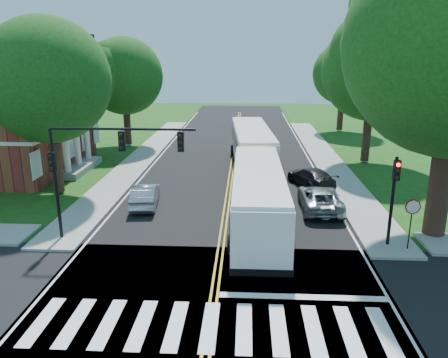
# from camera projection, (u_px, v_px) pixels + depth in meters

# --- Properties ---
(ground) EXTENTS (140.00, 140.00, 0.00)m
(ground) POSITION_uv_depth(u_px,v_px,m) (211.00, 318.00, 15.73)
(ground) COLOR #1C4010
(ground) RESTS_ON ground
(road) EXTENTS (14.00, 96.00, 0.01)m
(road) POSITION_uv_depth(u_px,v_px,m) (230.00, 179.00, 33.00)
(road) COLOR black
(road) RESTS_ON ground
(cross_road) EXTENTS (60.00, 12.00, 0.01)m
(cross_road) POSITION_uv_depth(u_px,v_px,m) (211.00, 318.00, 15.73)
(cross_road) COLOR black
(cross_road) RESTS_ON ground
(center_line) EXTENTS (0.36, 70.00, 0.01)m
(center_line) POSITION_uv_depth(u_px,v_px,m) (232.00, 166.00, 36.83)
(center_line) COLOR gold
(center_line) RESTS_ON road
(edge_line_w) EXTENTS (0.12, 70.00, 0.01)m
(edge_line_w) POSITION_uv_depth(u_px,v_px,m) (153.00, 165.00, 37.18)
(edge_line_w) COLOR silver
(edge_line_w) RESTS_ON road
(edge_line_e) EXTENTS (0.12, 70.00, 0.01)m
(edge_line_e) POSITION_uv_depth(u_px,v_px,m) (313.00, 167.00, 36.49)
(edge_line_e) COLOR silver
(edge_line_e) RESTS_ON road
(crosswalk) EXTENTS (12.60, 3.00, 0.01)m
(crosswalk) POSITION_uv_depth(u_px,v_px,m) (210.00, 326.00, 15.25)
(crosswalk) COLOR silver
(crosswalk) RESTS_ON road
(stop_bar) EXTENTS (6.60, 0.40, 0.01)m
(stop_bar) POSITION_uv_depth(u_px,v_px,m) (303.00, 297.00, 17.09)
(stop_bar) COLOR silver
(stop_bar) RESTS_ON road
(sidewalk_nw) EXTENTS (2.60, 40.00, 0.15)m
(sidewalk_nw) POSITION_uv_depth(u_px,v_px,m) (143.00, 156.00, 40.12)
(sidewalk_nw) COLOR gray
(sidewalk_nw) RESTS_ON ground
(sidewalk_ne) EXTENTS (2.60, 40.00, 0.15)m
(sidewalk_ne) POSITION_uv_depth(u_px,v_px,m) (325.00, 158.00, 39.27)
(sidewalk_ne) COLOR gray
(sidewalk_ne) RESTS_ON ground
(tree_west_near) EXTENTS (8.00, 8.00, 11.40)m
(tree_west_near) POSITION_uv_depth(u_px,v_px,m) (47.00, 81.00, 27.66)
(tree_west_near) COLOR #311B13
(tree_west_near) RESTS_ON ground
(tree_west_far) EXTENTS (7.60, 7.60, 10.67)m
(tree_west_far) POSITION_uv_depth(u_px,v_px,m) (124.00, 76.00, 43.13)
(tree_west_far) COLOR #311B13
(tree_west_far) RESTS_ON ground
(tree_east_mid) EXTENTS (8.40, 8.40, 11.93)m
(tree_east_mid) POSITION_uv_depth(u_px,v_px,m) (373.00, 70.00, 35.99)
(tree_east_mid) COLOR #311B13
(tree_east_mid) RESTS_ON ground
(tree_east_far) EXTENTS (7.20, 7.20, 10.34)m
(tree_east_far) POSITION_uv_depth(u_px,v_px,m) (343.00, 74.00, 51.56)
(tree_east_far) COLOR #311B13
(tree_east_far) RESTS_ON ground
(signal_nw) EXTENTS (7.15, 0.46, 5.66)m
(signal_nw) POSITION_uv_depth(u_px,v_px,m) (100.00, 157.00, 20.98)
(signal_nw) COLOR black
(signal_nw) RESTS_ON ground
(signal_ne) EXTENTS (0.30, 0.46, 4.40)m
(signal_ne) POSITION_uv_depth(u_px,v_px,m) (394.00, 190.00, 20.67)
(signal_ne) COLOR black
(signal_ne) RESTS_ON ground
(stop_sign) EXTENTS (0.76, 0.08, 2.53)m
(stop_sign) POSITION_uv_depth(u_px,v_px,m) (412.00, 212.00, 20.45)
(stop_sign) COLOR black
(stop_sign) RESTS_ON ground
(bus_lead) EXTENTS (3.07, 12.36, 3.19)m
(bus_lead) POSITION_uv_depth(u_px,v_px,m) (258.00, 196.00, 23.77)
(bus_lead) COLOR silver
(bus_lead) RESTS_ON road
(bus_follow) EXTENTS (3.81, 13.06, 3.34)m
(bus_follow) POSITION_uv_depth(u_px,v_px,m) (252.00, 147.00, 36.00)
(bus_follow) COLOR silver
(bus_follow) RESTS_ON road
(hatchback) EXTENTS (1.95, 4.39, 1.40)m
(hatchback) POSITION_uv_depth(u_px,v_px,m) (145.00, 195.00, 27.12)
(hatchback) COLOR #A4A6AB
(hatchback) RESTS_ON road
(suv) EXTENTS (2.40, 5.11, 1.41)m
(suv) POSITION_uv_depth(u_px,v_px,m) (320.00, 198.00, 26.49)
(suv) COLOR #A3A5AA
(suv) RESTS_ON road
(dark_sedan) EXTENTS (3.47, 4.98, 1.34)m
(dark_sedan) POSITION_uv_depth(u_px,v_px,m) (311.00, 177.00, 31.18)
(dark_sedan) COLOR black
(dark_sedan) RESTS_ON road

